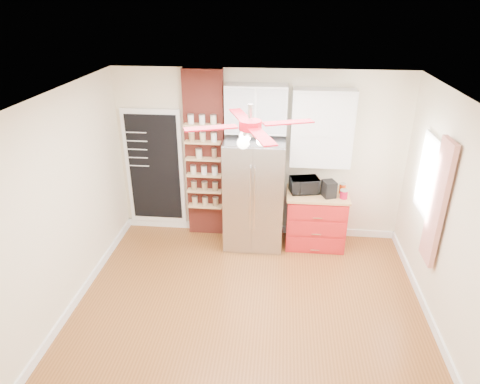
# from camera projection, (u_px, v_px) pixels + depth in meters

# --- Properties ---
(floor) EXTENTS (4.50, 4.50, 0.00)m
(floor) POSITION_uv_depth(u_px,v_px,m) (248.00, 309.00, 5.49)
(floor) COLOR brown
(floor) RESTS_ON ground
(ceiling) EXTENTS (4.50, 4.50, 0.00)m
(ceiling) POSITION_uv_depth(u_px,v_px,m) (251.00, 99.00, 4.34)
(ceiling) COLOR white
(ceiling) RESTS_ON wall_back
(wall_back) EXTENTS (4.50, 0.02, 2.70)m
(wall_back) POSITION_uv_depth(u_px,v_px,m) (259.00, 156.00, 6.72)
(wall_back) COLOR beige
(wall_back) RESTS_ON floor
(wall_front) EXTENTS (4.50, 0.02, 2.70)m
(wall_front) POSITION_uv_depth(u_px,v_px,m) (228.00, 346.00, 3.11)
(wall_front) COLOR beige
(wall_front) RESTS_ON floor
(wall_left) EXTENTS (0.02, 4.00, 2.70)m
(wall_left) POSITION_uv_depth(u_px,v_px,m) (62.00, 207.00, 5.12)
(wall_left) COLOR beige
(wall_left) RESTS_ON floor
(wall_right) EXTENTS (0.02, 4.00, 2.70)m
(wall_right) POSITION_uv_depth(u_px,v_px,m) (452.00, 226.00, 4.71)
(wall_right) COLOR beige
(wall_right) RESTS_ON floor
(chalkboard) EXTENTS (0.95, 0.05, 1.95)m
(chalkboard) POSITION_uv_depth(u_px,v_px,m) (155.00, 168.00, 6.94)
(chalkboard) COLOR white
(chalkboard) RESTS_ON wall_back
(brick_pillar) EXTENTS (0.60, 0.16, 2.70)m
(brick_pillar) POSITION_uv_depth(u_px,v_px,m) (205.00, 156.00, 6.72)
(brick_pillar) COLOR maroon
(brick_pillar) RESTS_ON floor
(fridge) EXTENTS (0.90, 0.70, 1.75)m
(fridge) POSITION_uv_depth(u_px,v_px,m) (254.00, 193.00, 6.59)
(fridge) COLOR #A5A5AA
(fridge) RESTS_ON floor
(upper_glass_cabinet) EXTENTS (0.90, 0.35, 0.70)m
(upper_glass_cabinet) POSITION_uv_depth(u_px,v_px,m) (256.00, 109.00, 6.23)
(upper_glass_cabinet) COLOR white
(upper_glass_cabinet) RESTS_ON wall_back
(red_cabinet) EXTENTS (0.94, 0.64, 0.90)m
(red_cabinet) POSITION_uv_depth(u_px,v_px,m) (315.00, 219.00, 6.73)
(red_cabinet) COLOR red
(red_cabinet) RESTS_ON floor
(upper_shelf_unit) EXTENTS (0.90, 0.30, 1.15)m
(upper_shelf_unit) POSITION_uv_depth(u_px,v_px,m) (322.00, 128.00, 6.28)
(upper_shelf_unit) COLOR white
(upper_shelf_unit) RESTS_ON wall_back
(window) EXTENTS (0.04, 0.75, 1.05)m
(window) POSITION_uv_depth(u_px,v_px,m) (429.00, 177.00, 5.44)
(window) COLOR white
(window) RESTS_ON wall_right
(curtain) EXTENTS (0.06, 0.40, 1.55)m
(curtain) POSITION_uv_depth(u_px,v_px,m) (438.00, 203.00, 4.99)
(curtain) COLOR red
(curtain) RESTS_ON wall_right
(ceiling_fan) EXTENTS (1.40, 1.40, 0.44)m
(ceiling_fan) POSITION_uv_depth(u_px,v_px,m) (250.00, 126.00, 4.46)
(ceiling_fan) COLOR silver
(ceiling_fan) RESTS_ON ceiling
(toaster_oven) EXTENTS (0.48, 0.38, 0.24)m
(toaster_oven) POSITION_uv_depth(u_px,v_px,m) (304.00, 185.00, 6.52)
(toaster_oven) COLOR black
(toaster_oven) RESTS_ON red_cabinet
(coffee_maker) EXTENTS (0.23, 0.25, 0.25)m
(coffee_maker) POSITION_uv_depth(u_px,v_px,m) (329.00, 189.00, 6.38)
(coffee_maker) COLOR black
(coffee_maker) RESTS_ON red_cabinet
(canister_left) EXTENTS (0.14, 0.14, 0.13)m
(canister_left) POSITION_uv_depth(u_px,v_px,m) (344.00, 195.00, 6.35)
(canister_left) COLOR #A20927
(canister_left) RESTS_ON red_cabinet
(canister_right) EXTENTS (0.13, 0.13, 0.15)m
(canister_right) POSITION_uv_depth(u_px,v_px,m) (342.00, 189.00, 6.51)
(canister_right) COLOR #B6310A
(canister_right) RESTS_ON red_cabinet
(pantry_jar_oats) EXTENTS (0.12, 0.12, 0.14)m
(pantry_jar_oats) POSITION_uv_depth(u_px,v_px,m) (199.00, 154.00, 6.55)
(pantry_jar_oats) COLOR beige
(pantry_jar_oats) RESTS_ON brick_pillar
(pantry_jar_beans) EXTENTS (0.08, 0.08, 0.14)m
(pantry_jar_beans) POSITION_uv_depth(u_px,v_px,m) (214.00, 153.00, 6.56)
(pantry_jar_beans) COLOR brown
(pantry_jar_beans) RESTS_ON brick_pillar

